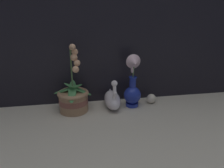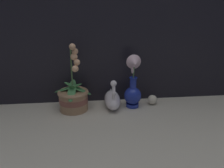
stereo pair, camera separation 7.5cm
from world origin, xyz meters
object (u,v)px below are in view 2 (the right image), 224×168
object	(u,v)px
glass_sphere	(152,100)
blue_vase	(133,88)
swan_figurine	(112,99)
orchid_potted_plant	(73,96)

from	to	relation	value
glass_sphere	blue_vase	bearing A→B (deg)	-169.10
swan_figurine	blue_vase	size ratio (longest dim) A/B	0.65
orchid_potted_plant	blue_vase	size ratio (longest dim) A/B	1.22
swan_figurine	glass_sphere	size ratio (longest dim) A/B	3.52
orchid_potted_plant	glass_sphere	world-z (taller)	orchid_potted_plant
blue_vase	orchid_potted_plant	bearing A→B (deg)	-179.70
orchid_potted_plant	swan_figurine	bearing A→B (deg)	1.92
orchid_potted_plant	swan_figurine	world-z (taller)	orchid_potted_plant
swan_figurine	glass_sphere	xyz separation A→B (m)	(0.25, 0.02, -0.02)
glass_sphere	orchid_potted_plant	bearing A→B (deg)	-176.80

